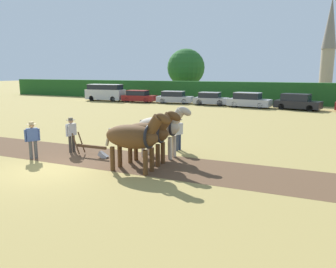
% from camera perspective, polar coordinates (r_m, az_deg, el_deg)
% --- Properties ---
extents(ground_plane, '(240.00, 240.00, 0.00)m').
position_cam_1_polar(ground_plane, '(13.58, -19.73, -5.76)').
color(ground_plane, '#998447').
extents(plowed_furrow_strip, '(27.62, 4.24, 0.01)m').
position_cam_1_polar(plowed_furrow_strip, '(15.89, -17.11, -3.24)').
color(plowed_furrow_strip, brown).
rests_on(plowed_furrow_strip, ground).
extents(hedgerow, '(76.59, 1.53, 2.55)m').
position_cam_1_polar(hedgerow, '(41.75, 12.90, 7.09)').
color(hedgerow, '#1E511E').
rests_on(hedgerow, ground).
extents(tree_far_left, '(5.66, 5.66, 7.23)m').
position_cam_1_polar(tree_far_left, '(50.68, 3.15, 11.45)').
color(tree_far_left, '#4C3823').
rests_on(tree_far_left, ground).
extents(church_spire, '(2.92, 2.92, 18.99)m').
position_cam_1_polar(church_spire, '(78.81, 26.23, 14.16)').
color(church_spire, gray).
rests_on(church_spire, ground).
extents(draft_horse_lead_left, '(2.83, 1.04, 2.35)m').
position_cam_1_polar(draft_horse_lead_left, '(12.25, -5.90, -0.49)').
color(draft_horse_lead_left, '#513319').
rests_on(draft_horse_lead_left, ground).
extents(draft_horse_lead_right, '(2.64, 0.96, 2.30)m').
position_cam_1_polar(draft_horse_lead_right, '(13.28, -3.37, 0.16)').
color(draft_horse_lead_right, '#513319').
rests_on(draft_horse_lead_right, ground).
extents(draft_horse_trail_left, '(2.67, 0.97, 2.37)m').
position_cam_1_polar(draft_horse_trail_left, '(14.32, -1.24, 1.24)').
color(draft_horse_trail_left, '#B2A38E').
rests_on(draft_horse_trail_left, ground).
extents(plow, '(1.76, 0.48, 1.13)m').
position_cam_1_polar(plow, '(14.90, -12.76, -2.67)').
color(plow, '#4C331E').
rests_on(plow, ground).
extents(farmer_at_plow, '(0.41, 0.64, 1.63)m').
position_cam_1_polar(farmer_at_plow, '(15.93, -16.49, 0.28)').
color(farmer_at_plow, '#38332D').
rests_on(farmer_at_plow, ground).
extents(farmer_beside_team, '(0.40, 0.59, 1.59)m').
position_cam_1_polar(farmer_beside_team, '(15.63, 1.76, 0.42)').
color(farmer_beside_team, '#28334C').
rests_on(farmer_beside_team, ground).
extents(farmer_onlooker_left, '(0.41, 0.55, 1.62)m').
position_cam_1_polar(farmer_onlooker_left, '(15.26, -22.55, -0.58)').
color(farmer_onlooker_left, '#4C4C4C').
rests_on(farmer_onlooker_left, ground).
extents(parked_van, '(5.27, 2.32, 2.17)m').
position_cam_1_polar(parked_van, '(44.20, -10.88, 7.14)').
color(parked_van, '#BCBCC1').
rests_on(parked_van, ground).
extents(parked_car_left, '(4.39, 2.12, 1.49)m').
position_cam_1_polar(parked_car_left, '(41.67, -5.13, 6.54)').
color(parked_car_left, maroon).
rests_on(parked_car_left, ground).
extents(parked_car_center_left, '(4.52, 2.35, 1.48)m').
position_cam_1_polar(parked_car_center_left, '(39.82, 1.12, 6.38)').
color(parked_car_center_left, '#A8A8B2').
rests_on(parked_car_center_left, ground).
extents(parked_car_center, '(3.96, 2.14, 1.47)m').
position_cam_1_polar(parked_car_center, '(38.05, 7.46, 6.09)').
color(parked_car_center, '#9E9EA8').
rests_on(parked_car_center, ground).
extents(parked_car_center_right, '(4.61, 2.24, 1.59)m').
position_cam_1_polar(parked_car_center_right, '(36.22, 13.88, 5.71)').
color(parked_car_center_right, '#A8A8B2').
rests_on(parked_car_center_right, ground).
extents(parked_car_right, '(4.63, 2.62, 1.59)m').
position_cam_1_polar(parked_car_right, '(35.42, 21.57, 5.18)').
color(parked_car_right, black).
rests_on(parked_car_right, ground).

